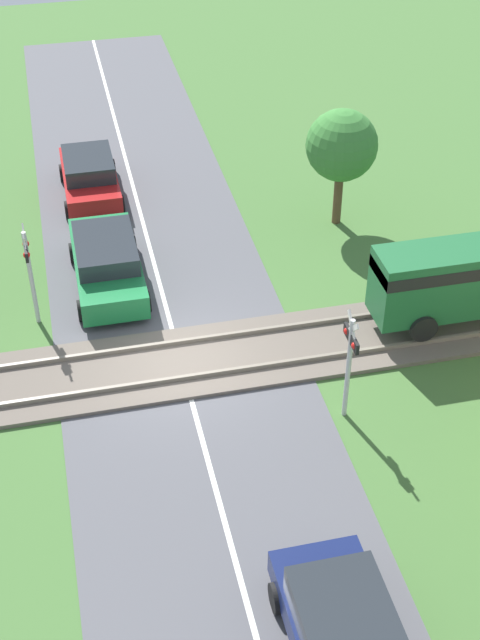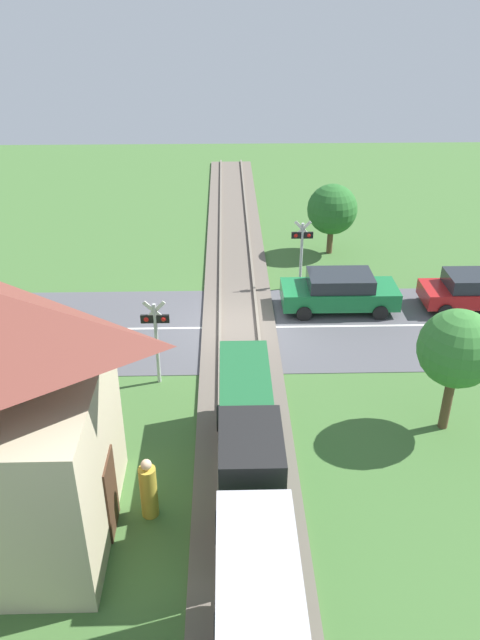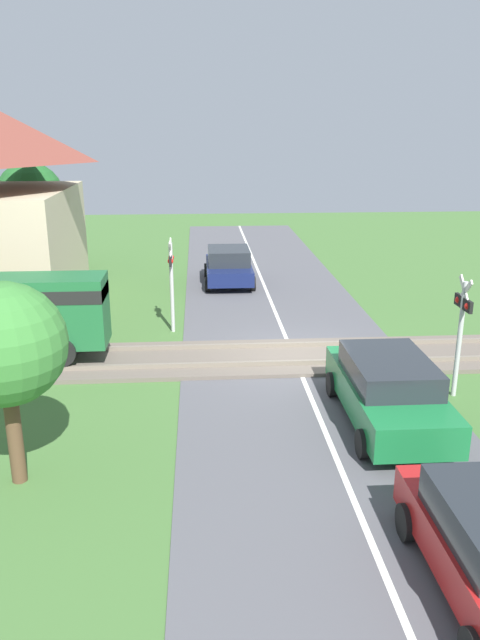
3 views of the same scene
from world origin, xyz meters
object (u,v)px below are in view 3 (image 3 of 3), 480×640
object	(u,v)px
car_near_crossing	(388,389)
station_building	(1,210)
car_far_side	(229,265)
crossing_signal_east_approach	(171,273)
crossing_signal_west_approach	(461,321)

from	to	relation	value
car_near_crossing	station_building	distance (m)	15.63
car_far_side	crossing_signal_east_approach	size ratio (longest dim) A/B	1.28
car_near_crossing	station_building	bearing A→B (deg)	46.40
car_far_side	station_building	xyz separation A→B (m)	(-2.24, 8.27, 2.67)
car_far_side	crossing_signal_west_approach	xyz separation A→B (m)	(-11.55, -4.97, 1.15)
car_near_crossing	crossing_signal_east_approach	xyz separation A→B (m)	(6.73, 4.97, 1.12)
car_near_crossing	car_far_side	size ratio (longest dim) A/B	1.19
car_near_crossing	car_far_side	xyz separation A→B (m)	(12.86, 2.88, -0.03)
car_near_crossing	car_far_side	bearing A→B (deg)	12.62
station_building	car_near_crossing	bearing A→B (deg)	-133.60
car_far_side	station_building	world-z (taller)	station_building
car_far_side	station_building	distance (m)	8.98
crossing_signal_east_approach	car_near_crossing	bearing A→B (deg)	-143.53
car_near_crossing	station_building	world-z (taller)	station_building
car_far_side	crossing_signal_west_approach	size ratio (longest dim) A/B	1.28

